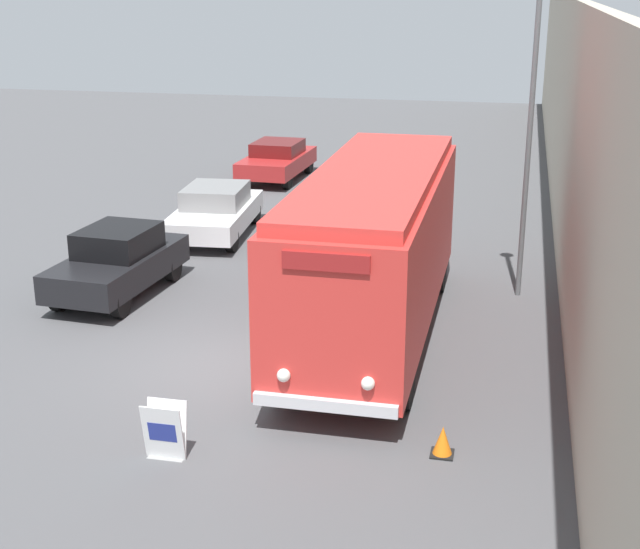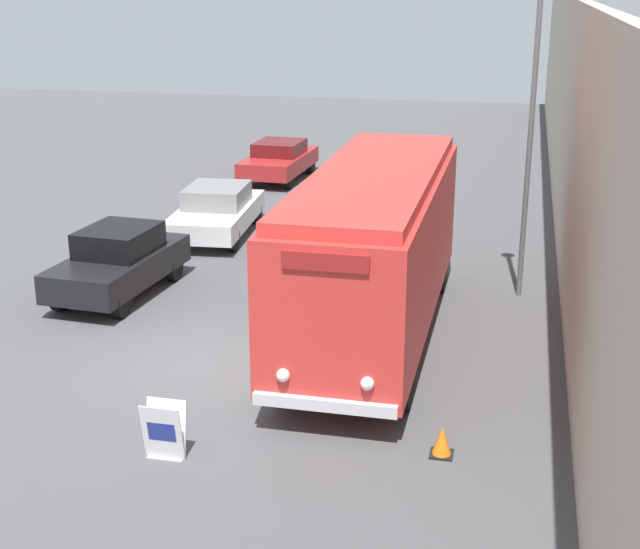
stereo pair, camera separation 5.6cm
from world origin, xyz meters
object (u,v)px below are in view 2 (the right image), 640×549
vintage_bus (374,245)px  streetlamp (534,93)px  parked_car_far (279,160)px  parked_car_mid (217,211)px  parked_car_near (119,261)px  traffic_cone (442,441)px  sign_board (164,431)px

vintage_bus → streetlamp: 5.11m
parked_car_far → parked_car_mid: bearing=-85.9°
parked_car_near → traffic_cone: 9.91m
sign_board → traffic_cone: size_ratio=1.91×
traffic_cone → streetlamp: bearing=82.4°
vintage_bus → traffic_cone: vintage_bus is taller
parked_car_near → parked_car_far: (0.25, 13.00, -0.07)m
streetlamp → traffic_cone: bearing=-97.6°
parked_car_near → streetlamp: bearing=16.7°
sign_board → parked_car_far: bearing=100.4°
sign_board → parked_car_far: 20.13m
traffic_cone → parked_car_near: bearing=144.3°
vintage_bus → parked_car_mid: bearing=130.9°
parked_car_far → streetlamp: bearing=-49.2°
vintage_bus → traffic_cone: size_ratio=18.89×
streetlamp → parked_car_far: 14.63m
sign_board → parked_car_mid: size_ratio=0.20×
vintage_bus → streetlamp: (2.91, 3.20, 2.71)m
parked_car_near → traffic_cone: (8.04, -5.77, -0.57)m
sign_board → parked_car_far: size_ratio=0.22×
parked_car_mid → parked_car_far: 7.68m
sign_board → streetlamp: streetlamp is taller
streetlamp → parked_car_mid: 9.98m
vintage_bus → parked_car_near: bearing=169.2°
parked_car_mid → vintage_bus: bearing=-53.9°
streetlamp → parked_car_mid: bearing=158.9°
vintage_bus → parked_car_near: (-6.16, 1.18, -1.14)m
parked_car_far → traffic_cone: size_ratio=8.85×
streetlamp → parked_car_far: streetlamp is taller
parked_car_mid → traffic_cone: bearing=-60.8°
vintage_bus → parked_car_far: (-5.91, 14.18, -1.21)m
parked_car_mid → traffic_cone: size_ratio=9.41×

